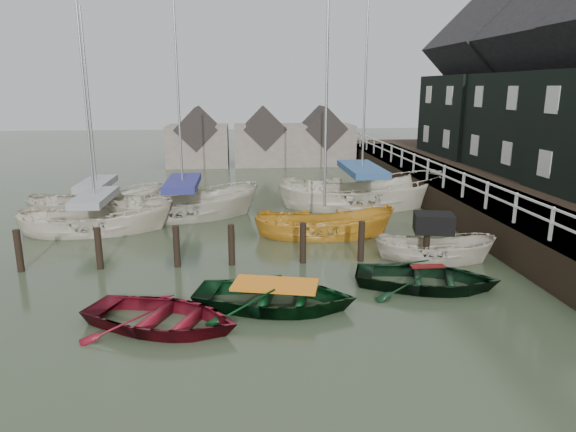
{
  "coord_description": "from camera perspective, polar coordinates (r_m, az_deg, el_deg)",
  "views": [
    {
      "loc": [
        -0.83,
        -13.41,
        5.81
      ],
      "look_at": [
        0.78,
        3.98,
        1.4
      ],
      "focal_mm": 32.0,
      "sensor_mm": 36.0,
      "label": 1
    }
  ],
  "objects": [
    {
      "name": "land_strip",
      "position": [
        28.85,
        28.12,
        0.86
      ],
      "size": [
        14.0,
        38.0,
        1.5
      ],
      "primitive_type": "cube",
      "color": "black",
      "rests_on": "ground"
    },
    {
      "name": "sailboat_a",
      "position": [
        22.61,
        -20.39,
        -1.47
      ],
      "size": [
        6.4,
        2.97,
        10.98
      ],
      "rotation": [
        0.0,
        0.0,
        1.68
      ],
      "color": "beige",
      "rests_on": "ground"
    },
    {
      "name": "pier",
      "position": [
        26.09,
        18.1,
        2.19
      ],
      "size": [
        3.04,
        32.0,
        2.7
      ],
      "color": "black",
      "rests_on": "ground"
    },
    {
      "name": "sailboat_e",
      "position": [
        25.81,
        -20.27,
        0.41
      ],
      "size": [
        6.49,
        3.6,
        10.37
      ],
      "rotation": [
        0.0,
        0.0,
        1.79
      ],
      "color": "beige",
      "rests_on": "ground"
    },
    {
      "name": "rowboat_green",
      "position": [
        14.14,
        -1.41,
        -10.1
      ],
      "size": [
        4.99,
        4.07,
        0.91
      ],
      "primitive_type": "imported",
      "rotation": [
        0.0,
        0.0,
        1.33
      ],
      "color": "black",
      "rests_on": "ground"
    },
    {
      "name": "mooring_pilings",
      "position": [
        17.25,
        -6.0,
        -3.84
      ],
      "size": [
        13.72,
        0.22,
        1.8
      ],
      "color": "black",
      "rests_on": "ground"
    },
    {
      "name": "rowboat_dkgreen",
      "position": [
        15.99,
        15.1,
        -7.66
      ],
      "size": [
        4.87,
        4.07,
        0.87
      ],
      "primitive_type": "imported",
      "rotation": [
        0.0,
        0.0,
        1.28
      ],
      "color": "black",
      "rests_on": "ground"
    },
    {
      "name": "sailboat_d",
      "position": [
        25.9,
        8.1,
        1.19
      ],
      "size": [
        8.35,
        3.3,
        11.85
      ],
      "rotation": [
        0.0,
        0.0,
        1.55
      ],
      "color": "beige",
      "rests_on": "ground"
    },
    {
      "name": "sailboat_c",
      "position": [
        20.73,
        4.02,
        -2.09
      ],
      "size": [
        5.7,
        2.43,
        10.73
      ],
      "rotation": [
        0.0,
        0.0,
        1.51
      ],
      "color": "gold",
      "rests_on": "ground"
    },
    {
      "name": "motorboat",
      "position": [
        18.39,
        15.84,
        -4.45
      ],
      "size": [
        4.22,
        2.37,
        2.39
      ],
      "rotation": [
        0.0,
        0.0,
        1.34
      ],
      "color": "beige",
      "rests_on": "ground"
    },
    {
      "name": "ground",
      "position": [
        14.64,
        -1.63,
        -9.22
      ],
      "size": [
        120.0,
        120.0,
        0.0
      ],
      "primitive_type": "plane",
      "color": "#2A3320",
      "rests_on": "ground"
    },
    {
      "name": "rowboat_red",
      "position": [
        13.43,
        -13.75,
        -11.9
      ],
      "size": [
        4.84,
        4.22,
        0.84
      ],
      "primitive_type": "imported",
      "rotation": [
        0.0,
        0.0,
        1.17
      ],
      "color": "maroon",
      "rests_on": "ground"
    },
    {
      "name": "far_sheds",
      "position": [
        39.65,
        -2.9,
        8.44
      ],
      "size": [
        14.0,
        4.08,
        4.39
      ],
      "color": "#665B51",
      "rests_on": "ground"
    },
    {
      "name": "sailboat_b",
      "position": [
        23.95,
        -11.46,
        -0.01
      ],
      "size": [
        7.34,
        3.93,
        12.4
      ],
      "rotation": [
        0.0,
        0.0,
        1.77
      ],
      "color": "#BDB7A1",
      "rests_on": "ground"
    }
  ]
}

